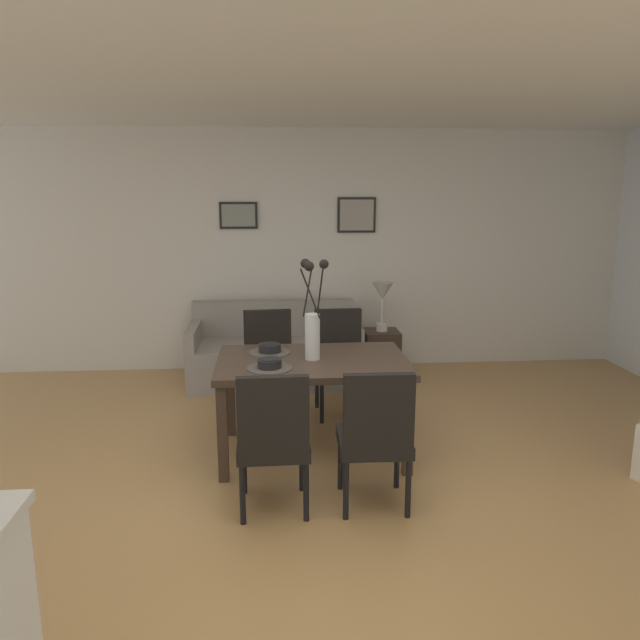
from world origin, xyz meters
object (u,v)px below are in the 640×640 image
dining_chair_near_left (273,435)px  dining_chair_far_left (375,432)px  table_lamp (382,296)px  framed_picture_left (238,215)px  dining_chair_near_right (269,358)px  bowl_near_left (270,363)px  sofa (275,354)px  framed_picture_center (357,215)px  centerpiece_vase (313,322)px  dining_table (313,371)px  bowl_near_right (270,347)px  dining_chair_far_right (340,357)px  side_table (381,355)px

dining_chair_near_left → dining_chair_far_left: 0.63m
table_lamp → framed_picture_left: (-1.48, 0.52, 0.80)m
dining_chair_near_right → framed_picture_left: bearing=102.1°
dining_chair_far_left → bowl_near_left: size_ratio=5.41×
sofa → framed_picture_left: bearing=127.1°
dining_chair_near_right → framed_picture_center: bearing=56.0°
centerpiece_vase → sofa: bearing=98.5°
dining_chair_near_right → table_lamp: size_ratio=1.80×
dining_table → bowl_near_right: size_ratio=8.24×
dining_chair_near_right → bowl_near_right: size_ratio=5.41×
bowl_near_right → framed_picture_left: size_ratio=0.42×
dining_chair_near_left → sofa: (0.03, 2.67, -0.23)m
centerpiece_vase → bowl_near_left: 0.45m
dining_table → table_lamp: bearing=64.7°
framed_picture_left → bowl_near_left: bearing=-82.7°
dining_chair_near_right → framed_picture_center: (0.96, 1.43, 1.18)m
bowl_near_right → table_lamp: 1.95m
dining_chair_near_right → table_lamp: (1.17, 0.91, 0.38)m
dining_chair_near_left → dining_chair_near_right: same height
dining_chair_far_left → dining_chair_far_right: size_ratio=1.00×
centerpiece_vase → framed_picture_center: framed_picture_center is taller
dining_chair_far_left → table_lamp: size_ratio=1.80×
bowl_near_left → bowl_near_right: bearing=90.0°
dining_chair_far_right → bowl_near_right: bearing=-133.3°
sofa → table_lamp: (1.11, -0.04, 0.61)m
dining_chair_near_right → dining_chair_far_left: same height
dining_chair_far_right → table_lamp: size_ratio=1.80×
dining_chair_near_right → sofa: dining_chair_near_right is taller
dining_chair_far_left → bowl_near_right: 1.28m
bowl_near_right → framed_picture_center: (0.95, 2.09, 0.91)m
dining_chair_near_right → bowl_near_right: dining_chair_near_right is taller
dining_chair_near_left → framed_picture_left: 3.38m
side_table → dining_chair_far_left: bearing=-101.0°
dining_chair_far_right → framed_picture_left: size_ratio=2.28×
centerpiece_vase → framed_picture_center: 2.47m
bowl_near_right → dining_table: bearing=-33.7°
framed_picture_left → framed_picture_center: 1.27m
dining_chair_far_left → bowl_near_right: (-0.64, 1.07, 0.27)m
bowl_near_left → side_table: bowl_near_left is taller
sofa → framed_picture_center: size_ratio=4.18×
dining_table → dining_chair_far_left: dining_chair_far_left is taller
table_lamp → dining_table: bearing=-115.3°
side_table → framed_picture_left: bearing=160.6°
dining_table → side_table: dining_table is taller
dining_chair_near_left → dining_chair_far_right: size_ratio=1.00×
table_lamp → sofa: bearing=178.0°
side_table → framed_picture_center: (-0.21, 0.52, 1.43)m
dining_chair_far_right → bowl_near_right: (-0.61, -0.65, 0.27)m
sofa → framed_picture_center: 1.74m
centerpiece_vase → table_lamp: centerpiece_vase is taller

